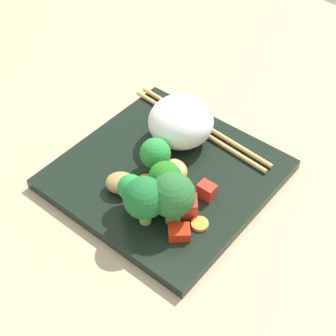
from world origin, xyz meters
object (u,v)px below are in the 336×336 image
object	(u,v)px
square_plate	(166,174)
carrot_slice_0	(180,187)
chopstick_pair	(200,127)
broccoli_floret_2	(172,196)
rice_mound	(181,122)

from	to	relation	value
square_plate	carrot_slice_0	xyz separation A→B (cm)	(1.21, 3.38, 1.03)
chopstick_pair	broccoli_floret_2	bearing A→B (deg)	119.62
square_plate	rice_mound	size ratio (longest dim) A/B	2.87
broccoli_floret_2	chopstick_pair	bearing A→B (deg)	-152.80
broccoli_floret_2	carrot_slice_0	bearing A→B (deg)	-151.46
square_plate	carrot_slice_0	size ratio (longest dim) A/B	8.67
rice_mound	broccoli_floret_2	world-z (taller)	broccoli_floret_2
broccoli_floret_2	carrot_slice_0	distance (cm)	5.78
rice_mound	carrot_slice_0	bearing A→B (deg)	40.16
carrot_slice_0	rice_mound	bearing A→B (deg)	-139.84
rice_mound	chopstick_pair	size ratio (longest dim) A/B	0.37
broccoli_floret_2	rice_mound	bearing A→B (deg)	-143.77
square_plate	broccoli_floret_2	size ratio (longest dim) A/B	3.67
carrot_slice_0	chopstick_pair	world-z (taller)	same
square_plate	rice_mound	distance (cm)	7.23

